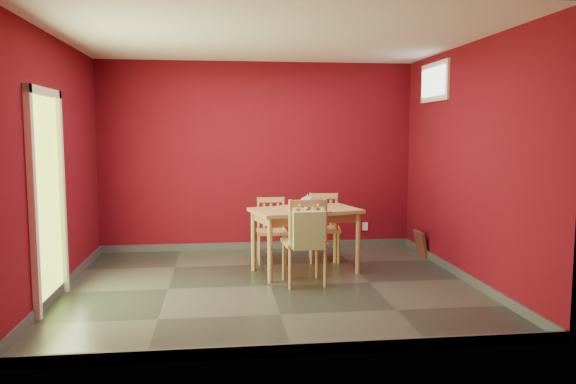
{
  "coord_description": "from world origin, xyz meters",
  "views": [
    {
      "loc": [
        -0.55,
        -6.08,
        1.71
      ],
      "look_at": [
        0.25,
        0.45,
        1.0
      ],
      "focal_mm": 35.0,
      "sensor_mm": 36.0,
      "label": 1
    }
  ],
  "objects": [
    {
      "name": "room_shell",
      "position": [
        0.0,
        0.0,
        0.05
      ],
      "size": [
        4.5,
        4.5,
        4.5
      ],
      "color": "#5E0915",
      "rests_on": "ground"
    },
    {
      "name": "table_runner",
      "position": [
        0.47,
        0.43,
        0.72
      ],
      "size": [
        0.53,
        0.83,
        0.38
      ],
      "color": "#B4772E",
      "rests_on": "dining_table"
    },
    {
      "name": "tote_bag",
      "position": [
        0.4,
        -0.23,
        0.66
      ],
      "size": [
        0.35,
        0.2,
        0.48
      ],
      "color": "#8CA569",
      "rests_on": "chair_near"
    },
    {
      "name": "doorway",
      "position": [
        -2.23,
        -0.4,
        1.12
      ],
      "size": [
        0.06,
        1.01,
        2.13
      ],
      "color": "#B7D838",
      "rests_on": "ground"
    },
    {
      "name": "ground",
      "position": [
        0.0,
        0.0,
        0.0
      ],
      "size": [
        4.5,
        4.5,
        0.0
      ],
      "primitive_type": "plane",
      "color": "#2D342D",
      "rests_on": "ground"
    },
    {
      "name": "cat",
      "position": [
        0.51,
        0.64,
        0.88
      ],
      "size": [
        0.21,
        0.39,
        0.2
      ],
      "primitive_type": null,
      "rotation": [
        0.0,
        0.0,
        -0.01
      ],
      "color": "slate",
      "rests_on": "table_runner"
    },
    {
      "name": "outlet_plate",
      "position": [
        1.6,
        1.99,
        0.3
      ],
      "size": [
        0.08,
        0.02,
        0.12
      ],
      "primitive_type": "cube",
      "color": "silver",
      "rests_on": "room_shell"
    },
    {
      "name": "picture_frame",
      "position": [
        2.19,
        1.24,
        0.17
      ],
      "size": [
        0.11,
        0.35,
        0.35
      ],
      "color": "brown",
      "rests_on": "ground"
    },
    {
      "name": "window",
      "position": [
        2.23,
        1.0,
        2.35
      ],
      "size": [
        0.05,
        0.9,
        0.5
      ],
      "color": "white",
      "rests_on": "room_shell"
    },
    {
      "name": "chair_near",
      "position": [
        0.39,
        0.0,
        0.5
      ],
      "size": [
        0.49,
        0.49,
        0.98
      ],
      "color": "#AC8550",
      "rests_on": "ground"
    },
    {
      "name": "dining_table",
      "position": [
        0.47,
        0.56,
        0.68
      ],
      "size": [
        1.39,
        1.02,
        0.78
      ],
      "color": "#AC8550",
      "rests_on": "ground"
    },
    {
      "name": "chair_far_right",
      "position": [
        0.82,
        1.17,
        0.45
      ],
      "size": [
        0.46,
        0.46,
        0.89
      ],
      "color": "#AC8550",
      "rests_on": "ground"
    },
    {
      "name": "chair_far_left",
      "position": [
        0.12,
        1.19,
        0.43
      ],
      "size": [
        0.4,
        0.4,
        0.84
      ],
      "color": "#AC8550",
      "rests_on": "ground"
    }
  ]
}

